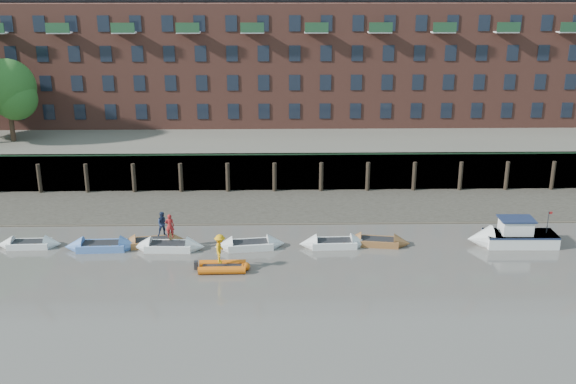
{
  "coord_description": "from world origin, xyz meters",
  "views": [
    {
      "loc": [
        2.07,
        -33.29,
        18.11
      ],
      "look_at": [
        2.96,
        12.0,
        3.2
      ],
      "focal_mm": 42.0,
      "sensor_mm": 36.0,
      "label": 1
    }
  ],
  "objects_px": {
    "rib_tender": "(224,267)",
    "rowboat_1": "(102,246)",
    "motor_launch": "(506,236)",
    "person_rib_crew": "(220,249)",
    "rowboat_4": "(250,245)",
    "person_rower_a": "(170,226)",
    "rowboat_3": "(169,246)",
    "rowboat_5": "(334,243)",
    "rowboat_2": "(153,242)",
    "person_rower_b": "(163,224)",
    "rowboat_0": "(29,244)",
    "rowboat_6": "(377,242)"
  },
  "relations": [
    {
      "from": "person_rower_b",
      "to": "rowboat_1",
      "type": "bearing_deg",
      "value": 164.22
    },
    {
      "from": "rowboat_6",
      "to": "person_rower_b",
      "type": "height_order",
      "value": "person_rower_b"
    },
    {
      "from": "rowboat_4",
      "to": "rowboat_3",
      "type": "bearing_deg",
      "value": 173.89
    },
    {
      "from": "rowboat_1",
      "to": "rowboat_6",
      "type": "xyz_separation_m",
      "value": [
        18.93,
        0.45,
        -0.02
      ]
    },
    {
      "from": "rowboat_5",
      "to": "person_rib_crew",
      "type": "xyz_separation_m",
      "value": [
        -7.51,
        -3.71,
        1.23
      ]
    },
    {
      "from": "rib_tender",
      "to": "motor_launch",
      "type": "bearing_deg",
      "value": 10.16
    },
    {
      "from": "rowboat_2",
      "to": "rowboat_3",
      "type": "xyz_separation_m",
      "value": [
        1.26,
        -0.82,
        0.02
      ]
    },
    {
      "from": "rowboat_4",
      "to": "rowboat_5",
      "type": "relative_size",
      "value": 1.03
    },
    {
      "from": "rowboat_0",
      "to": "rowboat_5",
      "type": "xyz_separation_m",
      "value": [
        20.97,
        -0.32,
        0.02
      ]
    },
    {
      "from": "rowboat_3",
      "to": "rowboat_6",
      "type": "xyz_separation_m",
      "value": [
        14.34,
        0.59,
        -0.02
      ]
    },
    {
      "from": "rowboat_3",
      "to": "person_rower_b",
      "type": "relative_size",
      "value": 2.91
    },
    {
      "from": "rowboat_4",
      "to": "person_rower_a",
      "type": "relative_size",
      "value": 3.0
    },
    {
      "from": "rowboat_2",
      "to": "person_rower_a",
      "type": "relative_size",
      "value": 2.86
    },
    {
      "from": "rowboat_4",
      "to": "rib_tender",
      "type": "relative_size",
      "value": 1.52
    },
    {
      "from": "rowboat_3",
      "to": "rowboat_5",
      "type": "relative_size",
      "value": 1.02
    },
    {
      "from": "rowboat_3",
      "to": "rowboat_4",
      "type": "distance_m",
      "value": 5.52
    },
    {
      "from": "rowboat_6",
      "to": "person_rower_a",
      "type": "height_order",
      "value": "person_rower_a"
    },
    {
      "from": "rowboat_1",
      "to": "motor_launch",
      "type": "xyz_separation_m",
      "value": [
        27.82,
        0.28,
        0.38
      ]
    },
    {
      "from": "rowboat_1",
      "to": "person_rower_a",
      "type": "xyz_separation_m",
      "value": [
        4.74,
        -0.21,
        1.53
      ]
    },
    {
      "from": "rowboat_4",
      "to": "motor_launch",
      "type": "xyz_separation_m",
      "value": [
        17.71,
        0.26,
        0.39
      ]
    },
    {
      "from": "motor_launch",
      "to": "person_rib_crew",
      "type": "xyz_separation_m",
      "value": [
        -19.45,
        -3.79,
        0.84
      ]
    },
    {
      "from": "rowboat_0",
      "to": "rowboat_3",
      "type": "height_order",
      "value": "rowboat_3"
    },
    {
      "from": "rowboat_4",
      "to": "motor_launch",
      "type": "bearing_deg",
      "value": -6.82
    },
    {
      "from": "rib_tender",
      "to": "rowboat_4",
      "type": "bearing_deg",
      "value": 66.05
    },
    {
      "from": "rowboat_3",
      "to": "rowboat_5",
      "type": "xyz_separation_m",
      "value": [
        11.29,
        0.33,
        -0.01
      ]
    },
    {
      "from": "person_rower_b",
      "to": "person_rib_crew",
      "type": "bearing_deg",
      "value": -58.35
    },
    {
      "from": "motor_launch",
      "to": "person_rower_b",
      "type": "xyz_separation_m",
      "value": [
        -23.59,
        -0.18,
        1.16
      ]
    },
    {
      "from": "rowboat_0",
      "to": "rowboat_3",
      "type": "xyz_separation_m",
      "value": [
        9.68,
        -0.65,
        0.03
      ]
    },
    {
      "from": "rowboat_1",
      "to": "person_rower_b",
      "type": "bearing_deg",
      "value": -0.74
    },
    {
      "from": "rowboat_6",
      "to": "rowboat_1",
      "type": "bearing_deg",
      "value": -169.53
    },
    {
      "from": "rowboat_2",
      "to": "rowboat_3",
      "type": "relative_size",
      "value": 0.96
    },
    {
      "from": "rowboat_3",
      "to": "rowboat_5",
      "type": "distance_m",
      "value": 11.29
    },
    {
      "from": "rowboat_0",
      "to": "rowboat_2",
      "type": "distance_m",
      "value": 8.43
    },
    {
      "from": "rib_tender",
      "to": "rowboat_1",
      "type": "bearing_deg",
      "value": 156.58
    },
    {
      "from": "rowboat_0",
      "to": "person_rower_b",
      "type": "relative_size",
      "value": 2.57
    },
    {
      "from": "rowboat_4",
      "to": "person_rower_a",
      "type": "height_order",
      "value": "person_rower_a"
    },
    {
      "from": "rowboat_4",
      "to": "person_rib_crew",
      "type": "height_order",
      "value": "person_rib_crew"
    },
    {
      "from": "rowboat_1",
      "to": "rowboat_3",
      "type": "xyz_separation_m",
      "value": [
        4.58,
        -0.13,
        -0.01
      ]
    },
    {
      "from": "person_rower_b",
      "to": "rowboat_0",
      "type": "bearing_deg",
      "value": 160.31
    },
    {
      "from": "rowboat_1",
      "to": "rowboat_2",
      "type": "height_order",
      "value": "rowboat_1"
    },
    {
      "from": "rib_tender",
      "to": "person_rower_a",
      "type": "relative_size",
      "value": 1.98
    },
    {
      "from": "rowboat_6",
      "to": "person_rower_a",
      "type": "xyz_separation_m",
      "value": [
        -14.19,
        -0.67,
        1.55
      ]
    },
    {
      "from": "rowboat_0",
      "to": "person_rower_a",
      "type": "xyz_separation_m",
      "value": [
        9.84,
        -0.73,
        1.56
      ]
    },
    {
      "from": "rowboat_1",
      "to": "motor_launch",
      "type": "relative_size",
      "value": 0.82
    },
    {
      "from": "rowboat_6",
      "to": "rowboat_4",
      "type": "bearing_deg",
      "value": -168.07
    },
    {
      "from": "rowboat_0",
      "to": "motor_launch",
      "type": "height_order",
      "value": "motor_launch"
    },
    {
      "from": "rowboat_4",
      "to": "rowboat_5",
      "type": "bearing_deg",
      "value": -5.89
    },
    {
      "from": "rowboat_1",
      "to": "motor_launch",
      "type": "height_order",
      "value": "motor_launch"
    },
    {
      "from": "rib_tender",
      "to": "person_rib_crew",
      "type": "bearing_deg",
      "value": 172.81
    },
    {
      "from": "motor_launch",
      "to": "person_rower_a",
      "type": "relative_size",
      "value": 3.69
    }
  ]
}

